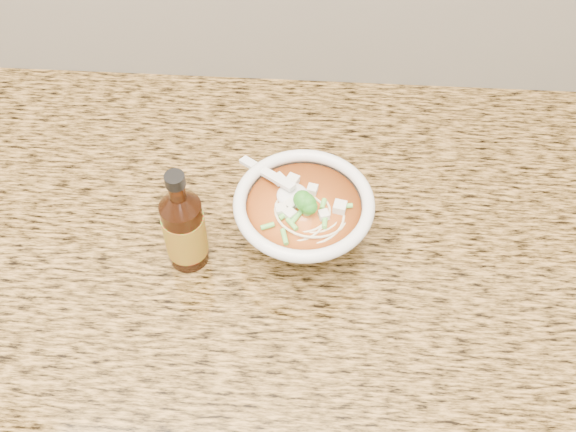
{
  "coord_description": "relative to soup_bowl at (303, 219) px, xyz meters",
  "views": [
    {
      "loc": [
        0.26,
        1.11,
        1.68
      ],
      "look_at": [
        0.22,
        1.67,
        0.95
      ],
      "focal_mm": 45.0,
      "sensor_mm": 36.0,
      "label": 1
    }
  ],
  "objects": [
    {
      "name": "counter_slab",
      "position": [
        -0.24,
        0.0,
        -0.06
      ],
      "size": [
        4.0,
        0.68,
        0.04
      ],
      "primitive_type": "cube",
      "color": "olive",
      "rests_on": "cabinet"
    },
    {
      "name": "hot_sauce_bottle",
      "position": [
        -0.15,
        -0.04,
        0.02
      ],
      "size": [
        0.07,
        0.07,
        0.16
      ],
      "rotation": [
        0.0,
        0.0,
        -0.35
      ],
      "color": "#391607",
      "rests_on": "counter_slab"
    },
    {
      "name": "cabinet",
      "position": [
        -0.24,
        0.0,
        -0.51
      ],
      "size": [
        4.0,
        0.65,
        0.86
      ],
      "primitive_type": "cube",
      "color": "#32190F",
      "rests_on": "ground"
    },
    {
      "name": "soup_bowl",
      "position": [
        0.0,
        0.0,
        0.0
      ],
      "size": [
        0.18,
        0.18,
        0.1
      ],
      "rotation": [
        0.0,
        0.0,
        0.26
      ],
      "color": "white",
      "rests_on": "counter_slab"
    }
  ]
}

